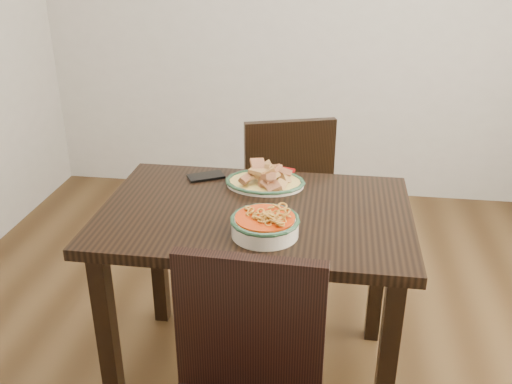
# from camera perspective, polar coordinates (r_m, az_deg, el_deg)

# --- Properties ---
(floor) EXTENTS (3.50, 3.50, 0.00)m
(floor) POSITION_cam_1_polar(r_m,az_deg,el_deg) (2.55, 2.40, -16.07)
(floor) COLOR #392512
(floor) RESTS_ON ground
(dining_table) EXTENTS (1.12, 0.74, 0.75)m
(dining_table) POSITION_cam_1_polar(r_m,az_deg,el_deg) (2.10, -0.08, -4.40)
(dining_table) COLOR black
(dining_table) RESTS_ON ground
(chair_far) EXTENTS (0.53, 0.53, 0.89)m
(chair_far) POSITION_cam_1_polar(r_m,az_deg,el_deg) (2.81, 2.79, 0.18)
(chair_far) COLOR black
(chair_far) RESTS_ON ground
(fish_plate) EXTENTS (0.31, 0.24, 0.11)m
(fish_plate) POSITION_cam_1_polar(r_m,az_deg,el_deg) (2.23, 0.92, 1.74)
(fish_plate) COLOR beige
(fish_plate) RESTS_ON dining_table
(noodle_bowl) EXTENTS (0.23, 0.23, 0.08)m
(noodle_bowl) POSITION_cam_1_polar(r_m,az_deg,el_deg) (1.87, 0.91, -3.12)
(noodle_bowl) COLOR #F3E6CD
(noodle_bowl) RESTS_ON dining_table
(smartphone) EXTENTS (0.16, 0.14, 0.01)m
(smartphone) POSITION_cam_1_polar(r_m,az_deg,el_deg) (2.32, -5.04, 1.57)
(smartphone) COLOR black
(smartphone) RESTS_ON dining_table
(napkin) EXTENTS (0.13, 0.12, 0.01)m
(napkin) POSITION_cam_1_polar(r_m,az_deg,el_deg) (2.36, 2.27, 2.03)
(napkin) COLOR maroon
(napkin) RESTS_ON dining_table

